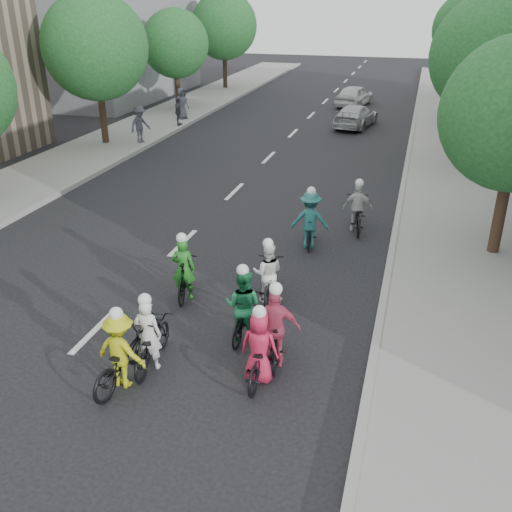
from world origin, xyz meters
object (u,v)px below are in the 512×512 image
at_px(cyclist_2, 123,355).
at_px(cyclist_5, 185,274).
at_px(cyclist_4, 260,353).
at_px(cyclist_0, 150,341).
at_px(cyclist_7, 310,223).
at_px(cyclist_3, 276,334).
at_px(spectator_1, 178,111).
at_px(cyclist_1, 244,310).
at_px(follow_car_trail, 354,95).
at_px(follow_car_lead, 356,116).
at_px(spectator_0, 140,125).
at_px(spectator_2, 182,103).
at_px(cyclist_8, 357,212).
at_px(cyclist_6, 268,278).

xyz_separation_m(cyclist_2, cyclist_5, (-0.19, 3.50, -0.02)).
height_order(cyclist_2, cyclist_4, cyclist_2).
xyz_separation_m(cyclist_0, cyclist_7, (1.91, 6.60, 0.19)).
distance_m(cyclist_3, cyclist_5, 3.49).
height_order(cyclist_4, spectator_1, spectator_1).
xyz_separation_m(cyclist_1, cyclist_7, (0.42, 5.13, 0.07)).
xyz_separation_m(follow_car_trail, spectator_1, (-8.39, -9.29, 0.23)).
distance_m(cyclist_3, follow_car_lead, 22.62).
distance_m(cyclist_0, cyclist_5, 2.85).
height_order(cyclist_4, spectator_0, spectator_0).
bearing_deg(spectator_1, spectator_0, 152.64).
xyz_separation_m(spectator_0, spectator_1, (0.21, 4.12, -0.12)).
xyz_separation_m(follow_car_trail, spectator_2, (-8.86, -7.59, 0.35)).
distance_m(follow_car_trail, spectator_2, 11.67).
distance_m(cyclist_2, cyclist_8, 9.56).
xyz_separation_m(cyclist_1, cyclist_8, (1.59, 6.82, -0.08)).
height_order(follow_car_lead, follow_car_trail, follow_car_trail).
bearing_deg(cyclist_1, follow_car_trail, -87.01).
bearing_deg(follow_car_trail, spectator_0, 69.18).
xyz_separation_m(cyclist_4, cyclist_6, (-0.64, 3.03, 0.01)).
relative_size(cyclist_7, cyclist_8, 0.93).
xyz_separation_m(cyclist_1, cyclist_3, (0.88, -0.73, 0.02)).
bearing_deg(spectator_0, follow_car_lead, -30.55).
xyz_separation_m(cyclist_4, cyclist_7, (-0.29, 6.41, 0.16)).
xyz_separation_m(cyclist_2, spectator_2, (-8.31, 22.74, 0.40)).
distance_m(cyclist_1, cyclist_4, 1.47).
xyz_separation_m(cyclist_7, cyclist_8, (1.16, 1.69, -0.15)).
bearing_deg(cyclist_8, cyclist_4, 73.81).
xyz_separation_m(cyclist_1, cyclist_2, (-1.72, -2.14, -0.05)).
relative_size(follow_car_trail, spectator_0, 2.25).
bearing_deg(spectator_1, cyclist_3, -176.47).
relative_size(cyclist_1, cyclist_8, 0.89).
relative_size(cyclist_2, cyclist_6, 1.09).
height_order(spectator_0, spectator_1, spectator_0).
relative_size(cyclist_5, follow_car_lead, 0.42).
distance_m(cyclist_0, cyclist_6, 3.58).
bearing_deg(cyclist_0, cyclist_8, -114.77).
distance_m(cyclist_4, cyclist_8, 8.15).
bearing_deg(cyclist_7, spectator_0, -50.63).
height_order(spectator_1, spectator_2, spectator_2).
relative_size(cyclist_3, follow_car_lead, 0.45).
bearing_deg(cyclist_0, spectator_1, -72.79).
bearing_deg(spectator_0, cyclist_8, -102.37).
relative_size(cyclist_0, cyclist_7, 0.99).
relative_size(cyclist_2, cyclist_4, 1.12).
bearing_deg(follow_car_lead, cyclist_4, 102.06).
bearing_deg(spectator_0, cyclist_5, -127.05).
relative_size(cyclist_2, follow_car_lead, 0.49).
xyz_separation_m(follow_car_lead, follow_car_trail, (-0.86, 6.33, 0.07)).
bearing_deg(spectator_1, follow_car_trail, -66.56).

